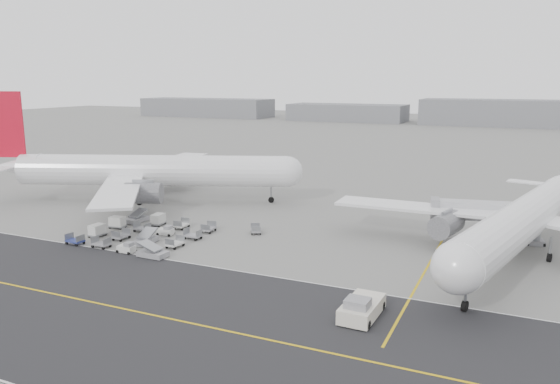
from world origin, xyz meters
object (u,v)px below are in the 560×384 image
at_px(airliner_b, 526,218).
at_px(ground_crew_a, 344,305).
at_px(pushback_tug, 361,308).
at_px(airliner_a, 146,170).
at_px(jet_bridge, 487,213).

distance_m(airliner_b, ground_crew_a, 33.33).
relative_size(airliner_b, pushback_tug, 6.28).
bearing_deg(airliner_a, airliner_b, -117.38).
relative_size(jet_bridge, ground_crew_a, 10.96).
height_order(pushback_tug, jet_bridge, jet_bridge).
bearing_deg(pushback_tug, jet_bridge, 76.40).
bearing_deg(ground_crew_a, airliner_b, 73.01).
height_order(airliner_a, ground_crew_a, airliner_a).
bearing_deg(jet_bridge, ground_crew_a, -119.98).
distance_m(jet_bridge, ground_crew_a, 36.59).
bearing_deg(jet_bridge, pushback_tug, -116.58).
xyz_separation_m(pushback_tug, jet_bridge, (9.74, 35.01, 3.39)).
bearing_deg(airliner_b, airliner_a, -172.67).
height_order(airliner_b, ground_crew_a, airliner_b).
xyz_separation_m(pushback_tug, ground_crew_a, (-2.08, 0.57, -0.28)).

